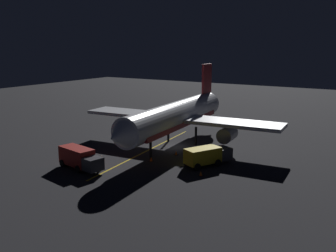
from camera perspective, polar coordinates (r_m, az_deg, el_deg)
name	(u,v)px	position (r m, az deg, el deg)	size (l,w,h in m)	color
ground_plane	(175,147)	(56.00, 1.07, -3.23)	(180.00, 180.00, 0.20)	#232326
apron_guide_stripe	(147,151)	(53.91, -3.18, -3.75)	(0.24, 27.27, 0.01)	gold
airliner	(177,116)	(55.45, 1.35, 1.50)	(30.87, 33.27, 11.62)	silver
baggage_truck	(80,158)	(47.05, -13.22, -4.78)	(6.84, 3.31, 2.55)	maroon
catering_truck	(207,156)	(47.37, 5.88, -4.52)	(4.66, 6.51, 2.33)	gold
ground_crew_worker	(102,162)	(46.43, -9.98, -5.42)	(0.40, 0.40, 1.74)	black
traffic_cone_near_left	(201,174)	(43.88, 4.96, -7.21)	(0.50, 0.50, 0.55)	#EA590F
traffic_cone_near_right	(151,159)	(49.09, -2.56, -5.05)	(0.50, 0.50, 0.55)	#EA590F
traffic_cone_under_wing	(176,153)	(51.83, 1.23, -4.11)	(0.50, 0.50, 0.55)	#EA590F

